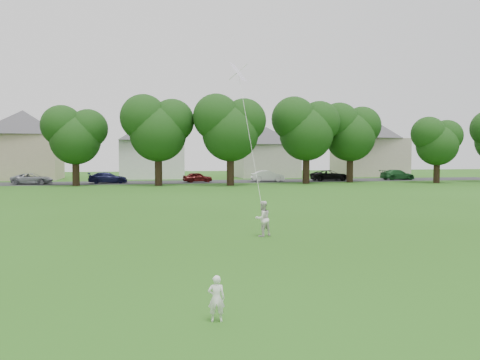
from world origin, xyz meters
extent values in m
plane|color=#255313|center=(0.00, 0.00, 0.00)|extent=(160.00, 160.00, 0.00)
cube|color=#2D2D30|center=(0.00, 42.00, 0.01)|extent=(90.00, 7.00, 0.01)
imported|color=white|center=(-0.40, -3.74, 0.43)|extent=(0.34, 0.25, 0.87)
imported|color=silver|center=(2.80, 4.85, 0.67)|extent=(0.79, 0.70, 1.34)
plane|color=white|center=(2.68, 8.73, 6.83)|extent=(1.09, 1.22, 0.84)
cylinder|color=white|center=(2.74, 6.79, 3.90)|extent=(0.01, 0.01, 7.03)
cylinder|color=black|center=(-7.91, 37.50, 1.57)|extent=(0.71, 0.71, 3.14)
cylinder|color=black|center=(0.25, 36.04, 1.79)|extent=(0.75, 0.75, 3.58)
cylinder|color=black|center=(7.42, 34.58, 1.80)|extent=(0.75, 0.75, 3.60)
cylinder|color=black|center=(16.15, 36.14, 1.83)|extent=(0.75, 0.75, 3.65)
cylinder|color=black|center=(21.97, 37.53, 1.76)|extent=(0.74, 0.74, 3.52)
cylinder|color=black|center=(30.86, 34.21, 1.43)|extent=(0.68, 0.68, 2.86)
imported|color=gray|center=(-12.75, 41.00, 0.59)|extent=(4.34, 2.31, 1.16)
imported|color=#121338|center=(-5.04, 41.00, 0.62)|extent=(4.34, 2.10, 1.22)
imported|color=#521110|center=(4.86, 41.00, 0.58)|extent=(3.48, 1.78, 1.14)
imported|color=white|center=(13.17, 41.00, 0.65)|extent=(3.99, 1.68, 1.28)
imported|color=black|center=(20.99, 41.00, 0.65)|extent=(4.62, 2.15, 1.28)
imported|color=#194D21|center=(30.10, 41.00, 0.65)|extent=(4.50, 2.06, 1.28)
cube|color=#C4B393|center=(-16.00, 52.00, 2.84)|extent=(8.72, 7.58, 5.68)
pyramid|color=#454348|center=(-16.00, 52.00, 8.80)|extent=(12.59, 12.59, 3.12)
cube|color=white|center=(0.00, 52.00, 2.52)|extent=(8.25, 7.01, 5.04)
pyramid|color=#454348|center=(0.00, 52.00, 7.82)|extent=(11.90, 11.90, 2.77)
cube|color=beige|center=(16.00, 52.00, 2.29)|extent=(8.12, 7.41, 4.58)
pyramid|color=#454348|center=(16.00, 52.00, 7.10)|extent=(11.72, 11.72, 2.52)
cube|color=#B7AA97|center=(32.00, 52.00, 2.79)|extent=(9.72, 6.83, 5.58)
pyramid|color=#454348|center=(32.00, 52.00, 8.65)|extent=(14.02, 14.02, 3.07)
camera|label=1|loc=(-1.78, -12.09, 3.06)|focal=35.00mm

